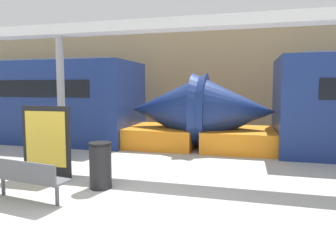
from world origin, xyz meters
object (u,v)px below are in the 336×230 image
train_right (14,102)px  poster_board (46,142)px  trash_bin (101,165)px  support_column_near (61,98)px  bench_near (25,176)px

train_right → poster_board: size_ratio=9.42×
trash_bin → support_column_near: 3.49m
train_right → poster_board: bearing=-42.6°
poster_board → support_column_near: size_ratio=0.47×
trash_bin → support_column_near: support_column_near is taller
poster_board → support_column_near: 2.25m
trash_bin → poster_board: 1.63m
trash_bin → train_right: bearing=143.1°
bench_near → poster_board: bearing=119.8°
train_right → trash_bin: size_ratio=16.40×
bench_near → poster_board: size_ratio=1.03×
train_right → bench_near: 8.15m
trash_bin → bench_near: bearing=-133.8°
trash_bin → poster_board: bearing=168.2°
train_right → bench_near: (5.50, -5.93, -1.01)m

